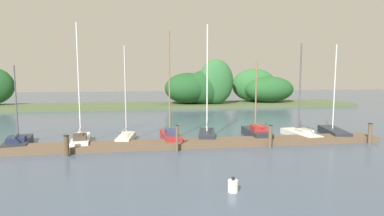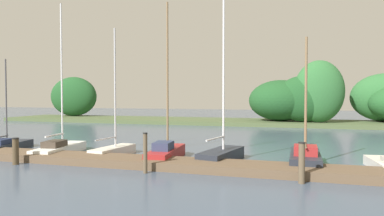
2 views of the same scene
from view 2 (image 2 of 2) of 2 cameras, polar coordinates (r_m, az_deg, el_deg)
name	(u,v)px [view 2 (image 2 of 2)]	position (r m, az deg, el deg)	size (l,w,h in m)	color
dock_pier	(152,163)	(15.09, -6.69, -9.07)	(28.50, 1.80, 0.35)	brown
far_shore	(280,103)	(38.79, 14.58, 0.84)	(58.24, 8.04, 6.79)	#4C5B38
sailboat_1	(5,145)	(22.18, -28.87, -5.49)	(2.15, 4.19, 5.20)	#232833
sailboat_2	(61,147)	(19.32, -21.16, -6.17)	(1.61, 4.35, 7.95)	white
sailboat_3	(115,149)	(18.10, -12.87, -6.70)	(1.26, 3.16, 6.56)	silver
sailboat_4	(167,151)	(16.48, -4.28, -7.21)	(1.29, 3.97, 7.58)	maroon
sailboat_5	(223,153)	(16.08, 5.15, -7.50)	(1.74, 3.59, 8.07)	#232833
sailboat_6	(305,157)	(15.79, 18.46, -7.81)	(1.34, 3.91, 5.66)	#232833
mooring_piling_1	(16,151)	(17.28, -27.48, -6.42)	(0.31, 0.31, 1.20)	#4C3D28
mooring_piling_2	(145,153)	(13.74, -7.84, -7.45)	(0.19, 0.19, 1.62)	brown
mooring_piling_3	(302,163)	(12.63, 17.93, -8.71)	(0.25, 0.25, 1.46)	brown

